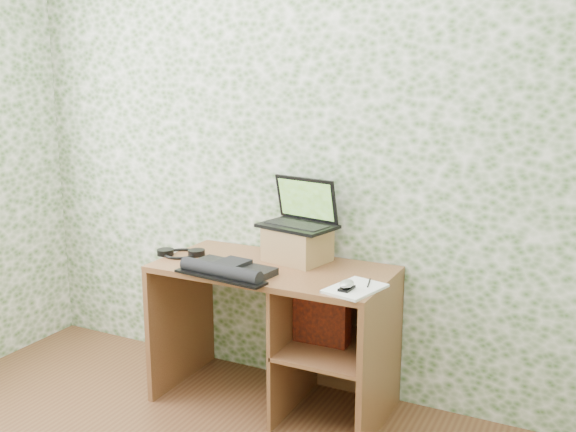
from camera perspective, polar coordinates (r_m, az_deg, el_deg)
The scene contains 10 objects.
wall_back at distance 3.42m, azimuth 1.06°, elevation 5.71°, with size 3.50×3.50×0.00m, color white.
desk at distance 3.34m, azimuth 0.12°, elevation -8.95°, with size 1.20×0.60×0.75m.
riser at distance 3.34m, azimuth 0.84°, elevation -2.54°, with size 0.30×0.25×0.18m, color olive.
laptop at distance 3.34m, azimuth 1.15°, elevation 0.08°, with size 0.42×0.34×0.25m.
keyboard at distance 3.15m, azimuth -5.40°, elevation -4.75°, with size 0.51×0.30×0.07m.
headphones at distance 3.51m, azimuth -9.49°, elevation -3.28°, with size 0.25×0.24×0.03m.
notepad at distance 2.93m, azimuth 5.99°, elevation -6.43°, with size 0.19×0.28×0.01m, color white.
mouse at distance 2.89m, azimuth 5.23°, elevation -6.22°, with size 0.06×0.10×0.03m, color silver.
pen at distance 2.99m, azimuth 7.20°, elevation -5.91°, with size 0.01×0.01×0.12m, color black.
red_box at distance 3.22m, azimuth 3.02°, elevation -8.42°, with size 0.28×0.09×0.33m, color maroon.
Camera 1 is at (1.47, -1.32, 1.70)m, focal length 40.00 mm.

